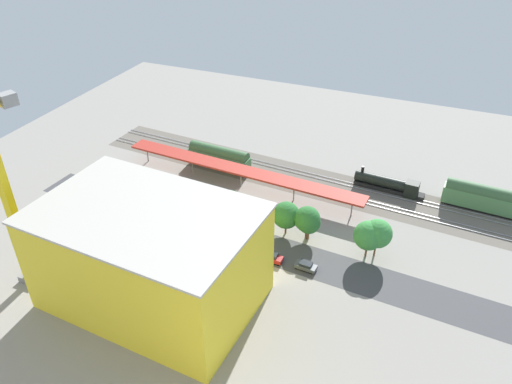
{
  "coord_description": "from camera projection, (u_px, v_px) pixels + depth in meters",
  "views": [
    {
      "loc": [
        -32.59,
        77.58,
        63.31
      ],
      "look_at": [
        -0.41,
        0.42,
        9.02
      ],
      "focal_mm": 34.91,
      "sensor_mm": 36.0,
      "label": 1
    }
  ],
  "objects": [
    {
      "name": "platform_canopy_near",
      "position": [
        241.0,
        170.0,
        116.06
      ],
      "size": [
        60.39,
        8.44,
        4.65
      ],
      "color": "#A82D23",
      "rests_on": "ground"
    },
    {
      "name": "box_truck_0",
      "position": [
        197.0,
        234.0,
        100.09
      ],
      "size": [
        9.82,
        3.1,
        3.31
      ],
      "color": "black",
      "rests_on": "ground"
    },
    {
      "name": "parked_car_7",
      "position": [
        106.0,
        212.0,
        108.24
      ],
      "size": [
        4.46,
        2.16,
        1.7
      ],
      "color": "black",
      "rests_on": "ground"
    },
    {
      "name": "box_truck_1",
      "position": [
        150.0,
        221.0,
        103.97
      ],
      "size": [
        9.76,
        3.43,
        3.35
      ],
      "color": "black",
      "rests_on": "ground"
    },
    {
      "name": "rail_bed",
      "position": [
        290.0,
        176.0,
        122.15
      ],
      "size": [
        102.99,
        20.25,
        0.01
      ],
      "primitive_type": "cube",
      "rotation": [
        0.0,
        0.0,
        -0.07
      ],
      "color": "#665E54",
      "rests_on": "ground"
    },
    {
      "name": "parked_car_6",
      "position": [
        133.0,
        220.0,
        105.51
      ],
      "size": [
        4.85,
        2.25,
        1.76
      ],
      "color": "black",
      "rests_on": "ground"
    },
    {
      "name": "parked_car_2",
      "position": [
        240.0,
        249.0,
        97.55
      ],
      "size": [
        4.53,
        2.14,
        1.83
      ],
      "color": "black",
      "rests_on": "ground"
    },
    {
      "name": "street_tree_1",
      "position": [
        230.0,
        202.0,
        104.83
      ],
      "size": [
        5.21,
        5.21,
        7.0
      ],
      "color": "brown",
      "rests_on": "ground"
    },
    {
      "name": "track_rails",
      "position": [
        290.0,
        176.0,
        122.05
      ],
      "size": [
        102.11,
        13.84,
        0.12
      ],
      "color": "#9E9EA8",
      "rests_on": "ground"
    },
    {
      "name": "ground_plane",
      "position": [
        255.0,
        226.0,
        105.05
      ],
      "size": [
        163.72,
        163.72,
        0.0
      ],
      "primitive_type": "plane",
      "color": "gray",
      "rests_on": "ground"
    },
    {
      "name": "parked_car_4",
      "position": [
        183.0,
        235.0,
        101.42
      ],
      "size": [
        4.91,
        2.17,
        1.55
      ],
      "color": "black",
      "rests_on": "ground"
    },
    {
      "name": "street_asphalt",
      "position": [
        245.0,
        241.0,
        100.92
      ],
      "size": [
        102.69,
        15.73,
        0.01
      ],
      "primitive_type": "cube",
      "rotation": [
        0.0,
        0.0,
        -0.07
      ],
      "color": "#424244",
      "rests_on": "ground"
    },
    {
      "name": "street_tree_0",
      "position": [
        368.0,
        236.0,
        94.4
      ],
      "size": [
        5.75,
        5.75,
        7.84
      ],
      "color": "brown",
      "rests_on": "ground"
    },
    {
      "name": "street_tree_2",
      "position": [
        307.0,
        219.0,
        98.97
      ],
      "size": [
        5.3,
        5.3,
        7.51
      ],
      "color": "brown",
      "rests_on": "ground"
    },
    {
      "name": "street_tree_4",
      "position": [
        378.0,
        234.0,
        94.21
      ],
      "size": [
        5.63,
        5.63,
        8.21
      ],
      "color": "brown",
      "rests_on": "ground"
    },
    {
      "name": "traffic_light",
      "position": [
        212.0,
        202.0,
        105.66
      ],
      "size": [
        0.5,
        0.36,
        6.01
      ],
      "color": "#333333",
      "rests_on": "ground"
    },
    {
      "name": "passenger_coach",
      "position": [
        487.0,
        198.0,
        108.2
      ],
      "size": [
        18.31,
        4.32,
        6.19
      ],
      "color": "black",
      "rests_on": "ground"
    },
    {
      "name": "street_tree_3",
      "position": [
        309.0,
        222.0,
        99.22
      ],
      "size": [
        4.71,
        4.71,
        6.55
      ],
      "color": "brown",
      "rests_on": "ground"
    },
    {
      "name": "parked_car_5",
      "position": [
        160.0,
        226.0,
        103.95
      ],
      "size": [
        4.25,
        2.02,
        1.6
      ],
      "color": "black",
      "rests_on": "ground"
    },
    {
      "name": "construction_building",
      "position": [
        150.0,
        258.0,
        82.94
      ],
      "size": [
        36.41,
        25.11,
        17.83
      ],
      "primitive_type": "cube",
      "rotation": [
        0.0,
        0.0,
        -0.07
      ],
      "color": "yellow",
      "rests_on": "ground"
    },
    {
      "name": "construction_roof_slab",
      "position": [
        143.0,
        213.0,
        77.98
      ],
      "size": [
        37.04,
        25.74,
        0.4
      ],
      "primitive_type": "cube",
      "rotation": [
        0.0,
        0.0,
        -0.07
      ],
      "color": "#B7B2A8",
      "rests_on": "construction_building"
    },
    {
      "name": "parked_car_3",
      "position": [
        211.0,
        242.0,
        99.46
      ],
      "size": [
        4.64,
        1.97,
        1.69
      ],
      "color": "black",
      "rests_on": "ground"
    },
    {
      "name": "parked_car_1",
      "position": [
        271.0,
        257.0,
        95.42
      ],
      "size": [
        4.8,
        1.9,
        1.82
      ],
      "color": "black",
      "rests_on": "ground"
    },
    {
      "name": "locomotive",
      "position": [
        390.0,
        185.0,
        115.68
      ],
      "size": [
        16.42,
        3.54,
        4.87
      ],
      "color": "black",
      "rests_on": "ground"
    },
    {
      "name": "street_tree_5",
      "position": [
        286.0,
        215.0,
        100.59
      ],
      "size": [
        5.61,
        5.61,
        7.4
      ],
      "color": "brown",
      "rests_on": "ground"
    },
    {
      "name": "parked_car_0",
      "position": [
        306.0,
        266.0,
        93.44
      ],
      "size": [
        4.28,
        2.17,
        1.61
      ],
      "color": "black",
      "rests_on": "ground"
    },
    {
      "name": "freight_coach_far",
      "position": [
        219.0,
        157.0,
        124.07
      ],
      "size": [
        16.59,
        4.22,
        5.92
      ],
      "color": "black",
      "rests_on": "ground"
    }
  ]
}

